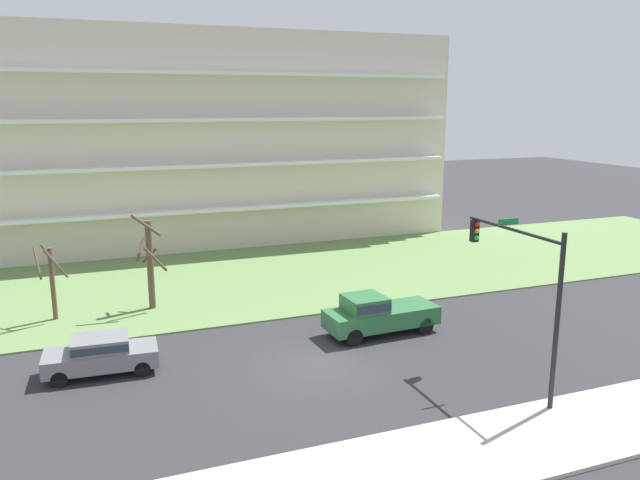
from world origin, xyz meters
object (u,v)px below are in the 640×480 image
(pickup_green_near_left, at_px, (377,314))
(sedan_gray_center_left, at_px, (101,353))
(tree_left, at_px, (150,262))
(traffic_signal_mast, at_px, (525,278))
(tree_far_left, at_px, (52,280))

(pickup_green_near_left, xyz_separation_m, sedan_gray_center_left, (-12.33, 0.01, -0.14))
(tree_left, height_order, traffic_signal_mast, traffic_signal_mast)
(tree_far_left, height_order, traffic_signal_mast, traffic_signal_mast)
(tree_far_left, height_order, pickup_green_near_left, tree_far_left)
(tree_far_left, relative_size, tree_left, 0.77)
(tree_left, xyz_separation_m, sedan_gray_center_left, (-2.83, -7.51, -1.74))
(sedan_gray_center_left, xyz_separation_m, traffic_signal_mast, (14.68, -7.29, 3.57))
(tree_far_left, distance_m, sedan_gray_center_left, 7.80)
(tree_far_left, distance_m, tree_left, 4.78)
(pickup_green_near_left, distance_m, traffic_signal_mast, 8.39)
(tree_left, xyz_separation_m, pickup_green_near_left, (9.49, -7.52, -1.60))
(tree_far_left, relative_size, sedan_gray_center_left, 0.90)
(tree_far_left, xyz_separation_m, tree_left, (4.76, 0.06, 0.45))
(pickup_green_near_left, bearing_deg, sedan_gray_center_left, -2.62)
(tree_left, relative_size, pickup_green_near_left, 0.96)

